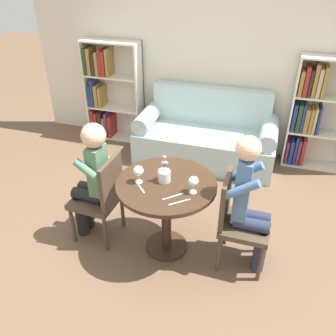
% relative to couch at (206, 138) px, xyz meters
% --- Properties ---
extents(ground_plane, '(16.00, 16.00, 0.00)m').
position_rel_couch_xyz_m(ground_plane, '(0.00, -1.78, -0.31)').
color(ground_plane, brown).
extents(back_wall, '(5.20, 0.05, 2.70)m').
position_rel_couch_xyz_m(back_wall, '(0.00, 0.42, 1.04)').
color(back_wall, silver).
rests_on(back_wall, ground_plane).
extents(round_table, '(0.88, 0.88, 0.76)m').
position_rel_couch_xyz_m(round_table, '(0.00, -1.78, 0.28)').
color(round_table, '#382619').
rests_on(round_table, ground_plane).
extents(couch, '(1.81, 0.80, 0.92)m').
position_rel_couch_xyz_m(couch, '(0.00, 0.00, 0.00)').
color(couch, '#A8C1C1').
rests_on(couch, ground_plane).
extents(bookshelf_left, '(0.81, 0.28, 1.42)m').
position_rel_couch_xyz_m(bookshelf_left, '(-1.51, 0.26, 0.38)').
color(bookshelf_left, silver).
rests_on(bookshelf_left, ground_plane).
extents(bookshelf_right, '(0.81, 0.28, 1.42)m').
position_rel_couch_xyz_m(bookshelf_right, '(1.30, 0.26, 0.40)').
color(bookshelf_right, silver).
rests_on(bookshelf_right, ground_plane).
extents(chair_left, '(0.44, 0.44, 0.90)m').
position_rel_couch_xyz_m(chair_left, '(-0.63, -1.80, 0.18)').
color(chair_left, '#473828').
rests_on(chair_left, ground_plane).
extents(chair_right, '(0.43, 0.43, 0.90)m').
position_rel_couch_xyz_m(chair_right, '(0.63, -1.75, 0.18)').
color(chair_right, '#473828').
rests_on(chair_right, ground_plane).
extents(person_left, '(0.43, 0.35, 1.23)m').
position_rel_couch_xyz_m(person_left, '(-0.72, -1.79, 0.36)').
color(person_left, black).
rests_on(person_left, ground_plane).
extents(person_right, '(0.42, 0.34, 1.28)m').
position_rel_couch_xyz_m(person_right, '(0.72, -1.75, 0.37)').
color(person_right, '#282D47').
rests_on(person_right, ground_plane).
extents(wine_glass_left, '(0.09, 0.09, 0.16)m').
position_rel_couch_xyz_m(wine_glass_left, '(-0.23, -1.84, 0.56)').
color(wine_glass_left, white).
rests_on(wine_glass_left, round_table).
extents(wine_glass_right, '(0.09, 0.09, 0.15)m').
position_rel_couch_xyz_m(wine_glass_right, '(0.25, -1.85, 0.55)').
color(wine_glass_right, white).
rests_on(wine_glass_right, round_table).
extents(flower_vase, '(0.11, 0.11, 0.25)m').
position_rel_couch_xyz_m(flower_vase, '(-0.02, -1.76, 0.51)').
color(flower_vase, silver).
rests_on(flower_vase, round_table).
extents(knife_left_setting, '(0.14, 0.14, 0.00)m').
position_rel_couch_xyz_m(knife_left_setting, '(0.11, -1.96, 0.45)').
color(knife_left_setting, silver).
rests_on(knife_left_setting, round_table).
extents(fork_left_setting, '(0.14, 0.15, 0.00)m').
position_rel_couch_xyz_m(fork_left_setting, '(-0.20, -1.91, 0.45)').
color(fork_left_setting, silver).
rests_on(fork_left_setting, round_table).
extents(knife_right_setting, '(0.15, 0.13, 0.00)m').
position_rel_couch_xyz_m(knife_right_setting, '(0.18, -2.01, 0.45)').
color(knife_right_setting, silver).
rests_on(knife_right_setting, round_table).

